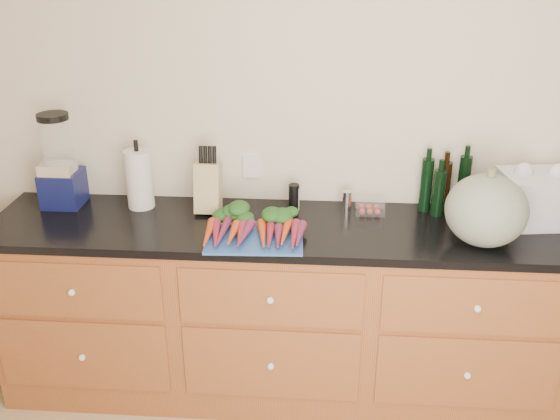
# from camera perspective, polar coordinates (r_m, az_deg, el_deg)

# --- Properties ---
(wall_back) EXTENTS (4.10, 0.05, 2.60)m
(wall_back) POSITION_cam_1_polar(r_m,az_deg,el_deg) (3.13, 8.39, 6.98)
(wall_back) COLOR beige
(wall_back) RESTS_ON ground
(cabinets) EXTENTS (3.60, 0.64, 0.90)m
(cabinets) POSITION_cam_1_polar(r_m,az_deg,el_deg) (3.19, 7.83, -9.54)
(cabinets) COLOR brown
(cabinets) RESTS_ON ground
(countertop) EXTENTS (3.64, 0.62, 0.04)m
(countertop) POSITION_cam_1_polar(r_m,az_deg,el_deg) (2.96, 8.33, -1.92)
(countertop) COLOR black
(countertop) RESTS_ON cabinets
(cutting_board) EXTENTS (0.45, 0.35, 0.01)m
(cutting_board) POSITION_cam_1_polar(r_m,az_deg,el_deg) (2.81, -2.31, -2.56)
(cutting_board) COLOR #2854A0
(cutting_board) RESTS_ON countertop
(carrots) EXTENTS (0.46, 0.34, 0.07)m
(carrots) POSITION_cam_1_polar(r_m,az_deg,el_deg) (2.84, -2.22, -1.57)
(carrots) COLOR #CA4217
(carrots) RESTS_ON cutting_board
(squash) EXTENTS (0.36, 0.36, 0.32)m
(squash) POSITION_cam_1_polar(r_m,az_deg,el_deg) (2.85, 18.34, -0.03)
(squash) COLOR slate
(squash) RESTS_ON countertop
(blender_appliance) EXTENTS (0.19, 0.19, 0.47)m
(blender_appliance) POSITION_cam_1_polar(r_m,az_deg,el_deg) (3.28, -19.49, 3.80)
(blender_appliance) COLOR #0F1447
(blender_appliance) RESTS_ON countertop
(paper_towel) EXTENTS (0.13, 0.13, 0.29)m
(paper_towel) POSITION_cam_1_polar(r_m,az_deg,el_deg) (3.16, -12.75, 2.76)
(paper_towel) COLOR silver
(paper_towel) RESTS_ON countertop
(knife_block) EXTENTS (0.12, 0.12, 0.24)m
(knife_block) POSITION_cam_1_polar(r_m,az_deg,el_deg) (3.07, -6.58, 2.06)
(knife_block) COLOR tan
(knife_block) RESTS_ON countertop
(grinder_salt) EXTENTS (0.05, 0.05, 0.11)m
(grinder_salt) POSITION_cam_1_polar(r_m,az_deg,el_deg) (3.09, 1.33, 1.02)
(grinder_salt) COLOR silver
(grinder_salt) RESTS_ON countertop
(grinder_pepper) EXTENTS (0.05, 0.05, 0.13)m
(grinder_pepper) POSITION_cam_1_polar(r_m,az_deg,el_deg) (3.08, 1.29, 1.19)
(grinder_pepper) COLOR black
(grinder_pepper) RESTS_ON countertop
(canister_chrome) EXTENTS (0.05, 0.05, 0.10)m
(canister_chrome) POSITION_cam_1_polar(r_m,az_deg,el_deg) (3.09, 6.13, 0.80)
(canister_chrome) COLOR silver
(canister_chrome) RESTS_ON countertop
(tomato_box) EXTENTS (0.14, 0.11, 0.07)m
(tomato_box) POSITION_cam_1_polar(r_m,az_deg,el_deg) (3.09, 8.20, 0.33)
(tomato_box) COLOR white
(tomato_box) RESTS_ON countertop
(bottles) EXTENTS (0.24, 0.12, 0.29)m
(bottles) POSITION_cam_1_polar(r_m,az_deg,el_deg) (3.14, 14.71, 2.06)
(bottles) COLOR black
(bottles) RESTS_ON countertop
(grocery_bag) EXTENTS (0.36, 0.31, 0.24)m
(grocery_bag) POSITION_cam_1_polar(r_m,az_deg,el_deg) (3.17, 22.36, 1.00)
(grocery_bag) COLOR white
(grocery_bag) RESTS_ON countertop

